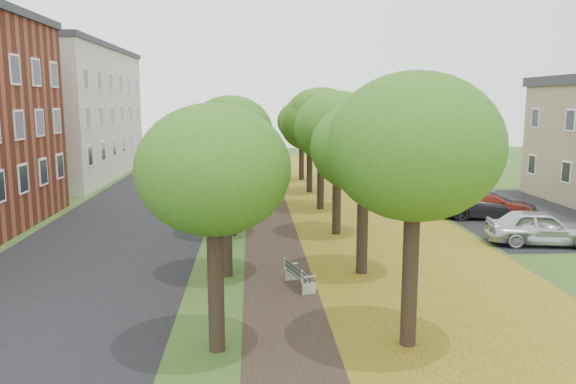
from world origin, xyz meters
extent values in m
plane|color=#2D4C19|center=(0.00, 0.00, 0.00)|extent=(120.00, 120.00, 0.00)
cube|color=black|center=(-7.50, 15.00, 0.00)|extent=(8.00, 70.00, 0.01)
cube|color=black|center=(0.00, 15.00, 0.00)|extent=(3.20, 70.00, 0.01)
cube|color=#A0901D|center=(5.00, 15.00, 0.01)|extent=(7.50, 70.00, 0.01)
cube|color=black|center=(13.50, 16.00, 0.00)|extent=(9.00, 16.00, 0.01)
cylinder|color=black|center=(-2.20, 0.00, 1.65)|extent=(0.40, 0.40, 3.31)
ellipsoid|color=#316114|center=(-2.20, 0.00, 4.58)|extent=(3.92, 3.92, 3.33)
cylinder|color=black|center=(-2.20, 6.00, 1.65)|extent=(0.40, 0.40, 3.31)
ellipsoid|color=#316114|center=(-2.20, 6.00, 4.58)|extent=(3.92, 3.92, 3.33)
cylinder|color=black|center=(-2.20, 12.00, 1.65)|extent=(0.40, 0.40, 3.31)
ellipsoid|color=#316114|center=(-2.20, 12.00, 4.58)|extent=(3.92, 3.92, 3.33)
cylinder|color=black|center=(-2.20, 18.00, 1.65)|extent=(0.40, 0.40, 3.31)
ellipsoid|color=#316114|center=(-2.20, 18.00, 4.58)|extent=(3.92, 3.92, 3.33)
cylinder|color=black|center=(-2.20, 24.00, 1.65)|extent=(0.40, 0.40, 3.31)
ellipsoid|color=#316114|center=(-2.20, 24.00, 4.58)|extent=(3.92, 3.92, 3.33)
cylinder|color=black|center=(-2.20, 30.00, 1.65)|extent=(0.40, 0.40, 3.31)
ellipsoid|color=#316114|center=(-2.20, 30.00, 4.58)|extent=(3.92, 3.92, 3.33)
cylinder|color=black|center=(2.60, 0.00, 1.65)|extent=(0.40, 0.40, 3.31)
ellipsoid|color=#316114|center=(2.60, 0.00, 4.58)|extent=(3.92, 3.92, 3.33)
cylinder|color=black|center=(2.60, 6.00, 1.65)|extent=(0.40, 0.40, 3.31)
ellipsoid|color=#316114|center=(2.60, 6.00, 4.58)|extent=(3.92, 3.92, 3.33)
cylinder|color=black|center=(2.60, 12.00, 1.65)|extent=(0.40, 0.40, 3.31)
ellipsoid|color=#316114|center=(2.60, 12.00, 4.58)|extent=(3.92, 3.92, 3.33)
cylinder|color=black|center=(2.60, 18.00, 1.65)|extent=(0.40, 0.40, 3.31)
ellipsoid|color=#316114|center=(2.60, 18.00, 4.58)|extent=(3.92, 3.92, 3.33)
cylinder|color=black|center=(2.60, 24.00, 1.65)|extent=(0.40, 0.40, 3.31)
ellipsoid|color=#316114|center=(2.60, 24.00, 4.58)|extent=(3.92, 3.92, 3.33)
cylinder|color=black|center=(2.60, 30.00, 1.65)|extent=(0.40, 0.40, 3.31)
ellipsoid|color=#316114|center=(2.60, 30.00, 4.58)|extent=(3.92, 3.92, 3.33)
cube|color=beige|center=(-17.00, 33.00, 5.00)|extent=(10.00, 20.00, 10.00)
cube|color=#2D2D33|center=(-17.00, 33.00, 10.20)|extent=(10.30, 20.30, 0.40)
cube|color=#2A342D|center=(0.27, 4.61, 0.42)|extent=(0.90, 1.72, 0.04)
cube|color=#2A342D|center=(0.04, 4.54, 0.67)|extent=(0.53, 1.61, 0.24)
cube|color=silver|center=(0.49, 3.88, 0.21)|extent=(0.46, 0.19, 0.42)
cube|color=silver|center=(0.04, 5.33, 0.21)|extent=(0.46, 0.19, 0.42)
cube|color=silver|center=(0.49, 3.88, 0.58)|extent=(0.42, 0.18, 0.04)
cube|color=silver|center=(0.04, 5.33, 0.58)|extent=(0.42, 0.18, 0.04)
imported|color=silver|center=(11.00, 9.44, 0.76)|extent=(4.70, 2.54, 1.52)
imported|color=maroon|center=(11.00, 14.83, 0.69)|extent=(4.45, 2.44, 1.39)
imported|color=#2F3034|center=(11.00, 14.99, 0.75)|extent=(5.45, 2.95, 1.50)
imported|color=white|center=(11.00, 19.31, 0.69)|extent=(5.30, 3.06, 1.39)
camera|label=1|loc=(-1.31, -13.18, 6.11)|focal=35.00mm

